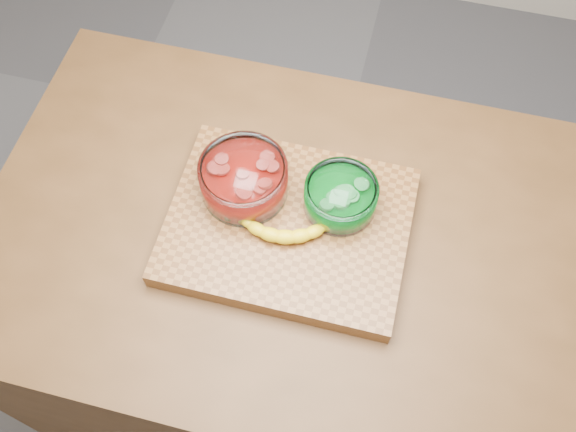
# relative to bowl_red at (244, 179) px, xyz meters

# --- Properties ---
(ground) EXTENTS (3.50, 3.50, 0.00)m
(ground) POSITION_rel_bowl_red_xyz_m (0.10, -0.05, -0.98)
(ground) COLOR slate
(ground) RESTS_ON ground
(counter) EXTENTS (1.20, 0.80, 0.90)m
(counter) POSITION_rel_bowl_red_xyz_m (0.10, -0.05, -0.53)
(counter) COLOR #4E3117
(counter) RESTS_ON ground
(cutting_board) EXTENTS (0.45, 0.35, 0.04)m
(cutting_board) POSITION_rel_bowl_red_xyz_m (0.10, -0.05, -0.06)
(cutting_board) COLOR brown
(cutting_board) RESTS_ON counter
(bowl_red) EXTENTS (0.17, 0.17, 0.08)m
(bowl_red) POSITION_rel_bowl_red_xyz_m (0.00, 0.00, 0.00)
(bowl_red) COLOR white
(bowl_red) RESTS_ON cutting_board
(bowl_green) EXTENTS (0.14, 0.14, 0.06)m
(bowl_green) POSITION_rel_bowl_red_xyz_m (0.18, 0.01, -0.01)
(bowl_green) COLOR white
(bowl_green) RESTS_ON cutting_board
(banana) EXTENTS (0.23, 0.12, 0.03)m
(banana) POSITION_rel_bowl_red_xyz_m (0.09, -0.06, -0.02)
(banana) COLOR gold
(banana) RESTS_ON cutting_board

